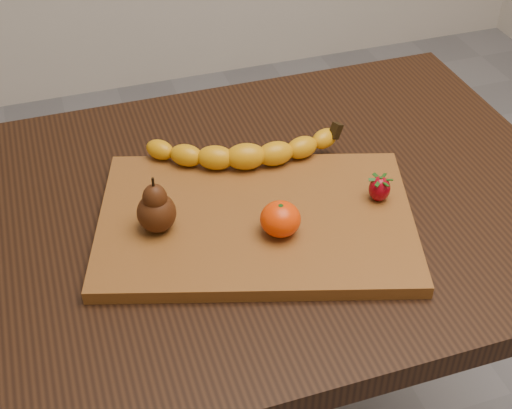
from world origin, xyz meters
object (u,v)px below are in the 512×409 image
object	(u,v)px
cutting_board	(256,221)
mandarin	(280,219)
pear	(156,204)
table	(252,251)

from	to	relation	value
cutting_board	mandarin	distance (m)	0.06
mandarin	cutting_board	bearing A→B (deg)	114.37
pear	mandarin	bearing A→B (deg)	-21.46
cutting_board	table	bearing A→B (deg)	96.42
table	cutting_board	distance (m)	0.12
pear	mandarin	distance (m)	0.17
cutting_board	mandarin	world-z (taller)	mandarin
table	mandarin	world-z (taller)	mandarin
table	pear	bearing A→B (deg)	-167.07
pear	table	bearing A→B (deg)	12.93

